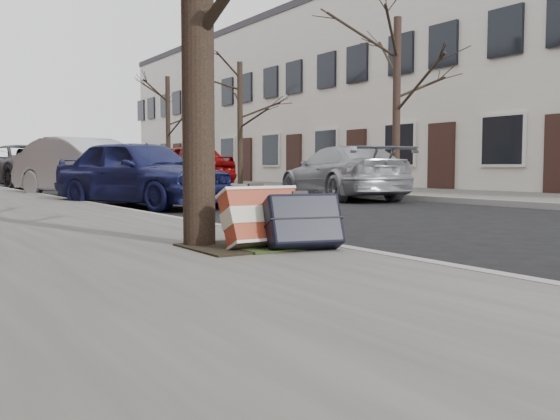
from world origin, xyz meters
TOP-DOWN VIEW (x-y plane):
  - ground at (0.00, 0.00)m, footprint 120.00×120.00m
  - far_sidewalk at (7.80, 15.00)m, footprint 4.00×70.00m
  - house_far at (13.15, 16.00)m, footprint 6.70×40.00m
  - dirt_patch at (-2.00, 1.20)m, footprint 0.85×0.85m
  - suitcase_red at (-1.87, 1.07)m, footprint 0.65×0.36m
  - suitcase_navy at (-1.66, 0.78)m, footprint 0.67×0.49m
  - car_near_front at (-0.30, 8.27)m, footprint 2.79×4.22m
  - car_near_mid at (-0.14, 12.45)m, footprint 3.01×4.86m
  - car_near_back at (0.01, 20.94)m, footprint 3.62×6.09m
  - car_far_front at (4.84, 8.58)m, footprint 2.61×4.62m
  - car_far_back at (4.56, 17.23)m, footprint 2.14×4.76m
  - tree_far_a at (7.20, 9.24)m, footprint 0.21×0.21m
  - tree_far_b at (7.20, 17.92)m, footprint 0.22×0.22m
  - tree_far_c at (7.20, 25.11)m, footprint 0.23×0.23m

SIDE VIEW (x-z plane):
  - ground at x=0.00m, z-range 0.00..0.00m
  - far_sidewalk at x=7.80m, z-range 0.00..0.12m
  - dirt_patch at x=-2.00m, z-range 0.12..0.14m
  - suitcase_navy at x=-1.66m, z-range 0.12..0.59m
  - suitcase_red at x=-1.87m, z-range 0.12..0.62m
  - car_far_front at x=4.84m, z-range 0.00..1.26m
  - car_near_front at x=-0.30m, z-range 0.00..1.33m
  - car_near_mid at x=-0.14m, z-range 0.00..1.51m
  - car_near_back at x=0.01m, z-range 0.00..1.59m
  - car_far_back at x=4.56m, z-range 0.00..1.59m
  - tree_far_a at x=7.20m, z-range 0.12..4.75m
  - tree_far_b at x=7.20m, z-range 0.12..4.79m
  - tree_far_c at x=7.20m, z-range 0.12..5.10m
  - house_far at x=13.15m, z-range 0.00..7.20m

